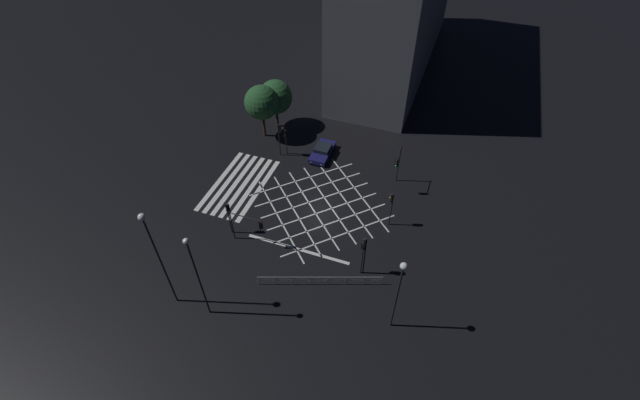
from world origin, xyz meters
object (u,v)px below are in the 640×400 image
object	(u,v)px
traffic_light_sw_cross	(280,133)
street_tree_near	(275,97)
traffic_light_median_north	(391,203)
waiting_car	(322,151)
street_lamp_west	(400,284)
traffic_light_sw_main	(286,137)
traffic_light_se_cross	(249,224)
street_tree_far	(262,103)
traffic_light_ne_cross	(364,249)
traffic_light_nw_main	(398,162)
street_lamp_east	(154,246)
traffic_light_ne_main	(363,251)
traffic_light_se_main	(229,212)
street_lamp_far	(195,269)

from	to	relation	value
traffic_light_sw_cross	street_tree_near	world-z (taller)	street_tree_near
traffic_light_median_north	waiting_car	bearing A→B (deg)	-39.62
traffic_light_median_north	street_lamp_west	world-z (taller)	street_lamp_west
traffic_light_sw_main	traffic_light_median_north	world-z (taller)	traffic_light_median_north
traffic_light_sw_main	traffic_light_sw_cross	bearing A→B (deg)	-55.15
traffic_light_se_cross	street_lamp_west	xyz separation A→B (m)	(3.77, 13.67, 2.94)
street_tree_far	traffic_light_sw_main	bearing A→B (deg)	57.57
traffic_light_se_cross	street_tree_near	world-z (taller)	street_tree_near
traffic_light_ne_cross	traffic_light_sw_cross	xyz separation A→B (m)	(-12.34, -12.84, -0.20)
traffic_light_nw_main	street_tree_near	world-z (taller)	street_tree_near
traffic_light_sw_main	street_lamp_east	distance (m)	20.94
traffic_light_ne_main	street_lamp_east	distance (m)	15.77
traffic_light_median_north	traffic_light_se_cross	bearing A→B (deg)	30.24
street_lamp_west	street_tree_far	world-z (taller)	street_lamp_west
street_tree_near	street_tree_far	bearing A→B (deg)	-14.66
traffic_light_se_main	traffic_light_ne_main	bearing A→B (deg)	-91.80
street_tree_near	traffic_light_median_north	bearing A→B (deg)	55.44
street_tree_far	waiting_car	xyz separation A→B (m)	(1.23, 7.61, -3.88)
traffic_light_nw_main	traffic_light_sw_main	xyz separation A→B (m)	(-1.27, -12.50, -1.02)
traffic_light_sw_cross	street_lamp_far	distance (m)	20.43
traffic_light_sw_main	street_lamp_far	size ratio (longest dim) A/B	0.36
traffic_light_sw_main	waiting_car	world-z (taller)	traffic_light_sw_main
traffic_light_se_cross	traffic_light_median_north	size ratio (longest dim) A/B	0.89
traffic_light_se_cross	traffic_light_nw_main	bearing A→B (deg)	48.31
street_lamp_west	street_lamp_far	distance (m)	14.14
street_lamp_west	street_tree_near	size ratio (longest dim) A/B	1.31
traffic_light_ne_main	waiting_car	xyz separation A→B (m)	(-13.87, -8.39, -2.34)
traffic_light_ne_cross	traffic_light_ne_main	bearing A→B (deg)	3.37
waiting_car	traffic_light_ne_main	bearing A→B (deg)	31.18
street_lamp_west	waiting_car	distance (m)	22.06
street_lamp_far	street_tree_near	size ratio (longest dim) A/B	1.50
traffic_light_se_cross	street_tree_far	world-z (taller)	street_tree_far
traffic_light_ne_cross	traffic_light_nw_main	bearing A→B (deg)	-90.84
traffic_light_nw_main	street_tree_near	size ratio (longest dim) A/B	0.76
street_lamp_west	street_lamp_far	world-z (taller)	street_lamp_far
street_lamp_east	street_lamp_far	world-z (taller)	street_lamp_east
traffic_light_sw_cross	street_tree_far	world-z (taller)	street_tree_far
traffic_light_se_cross	traffic_light_ne_main	xyz separation A→B (m)	(-0.26, 10.15, 0.30)
traffic_light_sw_cross	street_tree_near	size ratio (longest dim) A/B	0.70
street_tree_near	traffic_light_sw_cross	bearing A→B (deg)	27.66
traffic_light_ne_cross	street_tree_far	world-z (taller)	street_tree_far
traffic_light_ne_cross	waiting_car	distance (m)	16.46
street_tree_far	waiting_car	bearing A→B (deg)	80.84
waiting_car	street_lamp_west	bearing A→B (deg)	33.64
traffic_light_nw_main	waiting_car	world-z (taller)	traffic_light_nw_main
traffic_light_ne_main	street_tree_near	distance (m)	23.26
traffic_light_sw_main	traffic_light_se_cross	xyz separation A→B (m)	(12.96, 2.08, 0.32)
street_lamp_east	waiting_car	xyz separation A→B (m)	(-21.56, 4.77, -6.37)
traffic_light_nw_main	traffic_light_sw_cross	size ratio (longest dim) A/B	1.10
traffic_light_ne_cross	traffic_light_median_north	distance (m)	6.24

